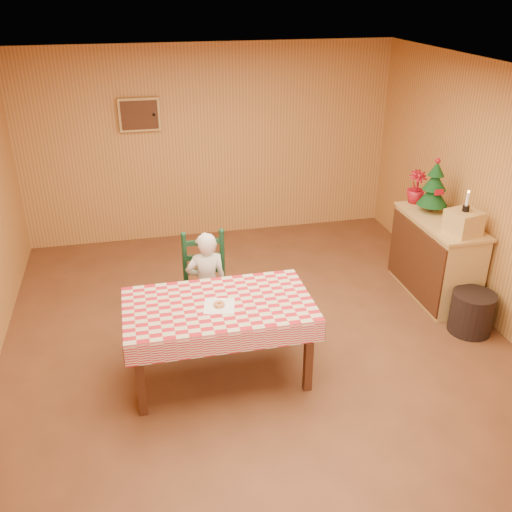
{
  "coord_description": "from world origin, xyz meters",
  "views": [
    {
      "loc": [
        -1.07,
        -4.51,
        3.31
      ],
      "look_at": [
        0.0,
        0.2,
        0.95
      ],
      "focal_mm": 40.0,
      "sensor_mm": 36.0,
      "label": 1
    }
  ],
  "objects_px": {
    "shelf_unit": "(435,257)",
    "storage_bin": "(472,313)",
    "crate": "(463,223)",
    "christmas_tree": "(434,188)",
    "dining_table": "(219,311)",
    "seated_child": "(207,284)",
    "ladder_chair": "(206,287)"
  },
  "relations": [
    {
      "from": "shelf_unit",
      "to": "storage_bin",
      "type": "distance_m",
      "value": 0.84
    },
    {
      "from": "crate",
      "to": "christmas_tree",
      "type": "relative_size",
      "value": 0.48
    },
    {
      "from": "christmas_tree",
      "to": "crate",
      "type": "bearing_deg",
      "value": -90.0
    },
    {
      "from": "shelf_unit",
      "to": "crate",
      "type": "bearing_deg",
      "value": -88.77
    },
    {
      "from": "crate",
      "to": "christmas_tree",
      "type": "xyz_separation_m",
      "value": [
        -0.0,
        0.65,
        0.16
      ]
    },
    {
      "from": "dining_table",
      "to": "crate",
      "type": "xyz_separation_m",
      "value": [
        2.65,
        0.56,
        0.37
      ]
    },
    {
      "from": "seated_child",
      "to": "crate",
      "type": "distance_m",
      "value": 2.7
    },
    {
      "from": "christmas_tree",
      "to": "storage_bin",
      "type": "height_order",
      "value": "christmas_tree"
    },
    {
      "from": "seated_child",
      "to": "crate",
      "type": "bearing_deg",
      "value": 176.32
    },
    {
      "from": "seated_child",
      "to": "ladder_chair",
      "type": "bearing_deg",
      "value": -90.0
    },
    {
      "from": "dining_table",
      "to": "shelf_unit",
      "type": "relative_size",
      "value": 1.34
    },
    {
      "from": "seated_child",
      "to": "crate",
      "type": "height_order",
      "value": "crate"
    },
    {
      "from": "storage_bin",
      "to": "dining_table",
      "type": "bearing_deg",
      "value": -176.72
    },
    {
      "from": "ladder_chair",
      "to": "storage_bin",
      "type": "distance_m",
      "value": 2.74
    },
    {
      "from": "shelf_unit",
      "to": "storage_bin",
      "type": "height_order",
      "value": "shelf_unit"
    },
    {
      "from": "dining_table",
      "to": "christmas_tree",
      "type": "relative_size",
      "value": 2.67
    },
    {
      "from": "seated_child",
      "to": "storage_bin",
      "type": "height_order",
      "value": "seated_child"
    },
    {
      "from": "shelf_unit",
      "to": "storage_bin",
      "type": "bearing_deg",
      "value": -89.48
    },
    {
      "from": "dining_table",
      "to": "seated_child",
      "type": "relative_size",
      "value": 1.47
    },
    {
      "from": "ladder_chair",
      "to": "crate",
      "type": "relative_size",
      "value": 3.6
    },
    {
      "from": "shelf_unit",
      "to": "storage_bin",
      "type": "xyz_separation_m",
      "value": [
        0.01,
        -0.81,
        -0.25
      ]
    },
    {
      "from": "dining_table",
      "to": "ladder_chair",
      "type": "relative_size",
      "value": 1.53
    },
    {
      "from": "ladder_chair",
      "to": "crate",
      "type": "distance_m",
      "value": 2.72
    },
    {
      "from": "shelf_unit",
      "to": "christmas_tree",
      "type": "bearing_deg",
      "value": 88.02
    },
    {
      "from": "shelf_unit",
      "to": "crate",
      "type": "relative_size",
      "value": 4.13
    },
    {
      "from": "dining_table",
      "to": "christmas_tree",
      "type": "distance_m",
      "value": 2.96
    },
    {
      "from": "dining_table",
      "to": "seated_child",
      "type": "height_order",
      "value": "seated_child"
    },
    {
      "from": "ladder_chair",
      "to": "shelf_unit",
      "type": "bearing_deg",
      "value": 3.74
    },
    {
      "from": "seated_child",
      "to": "christmas_tree",
      "type": "bearing_deg",
      "value": -169.75
    },
    {
      "from": "ladder_chair",
      "to": "christmas_tree",
      "type": "distance_m",
      "value": 2.77
    },
    {
      "from": "seated_child",
      "to": "shelf_unit",
      "type": "distance_m",
      "value": 2.65
    },
    {
      "from": "dining_table",
      "to": "storage_bin",
      "type": "bearing_deg",
      "value": 3.28
    }
  ]
}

